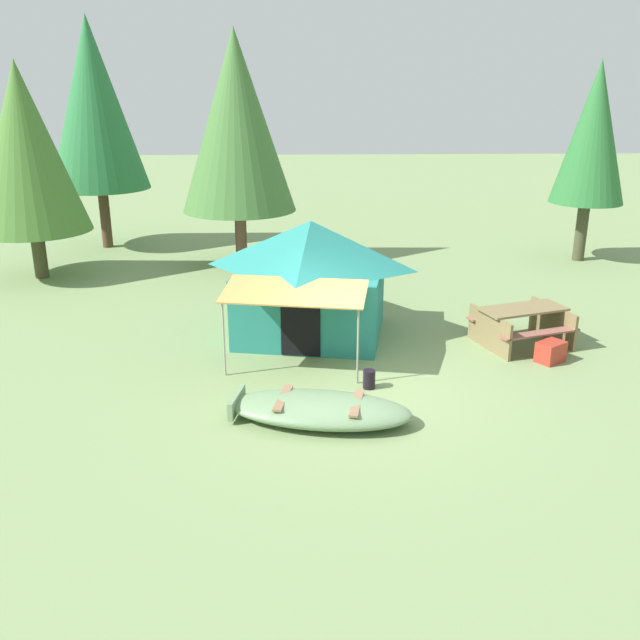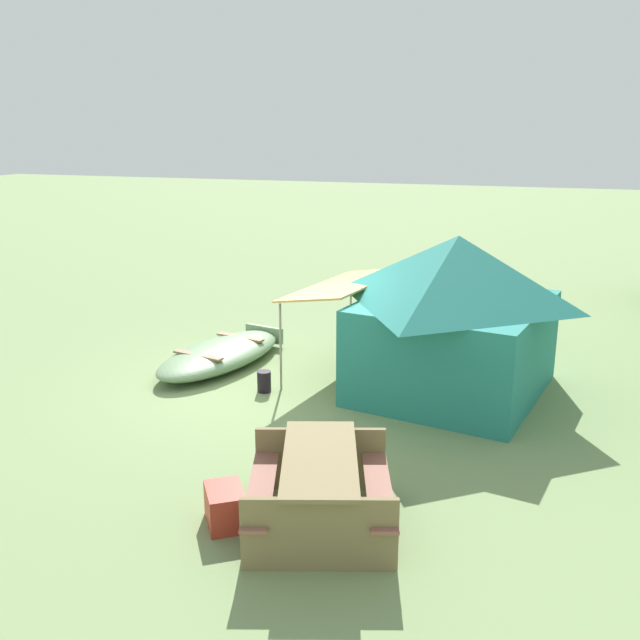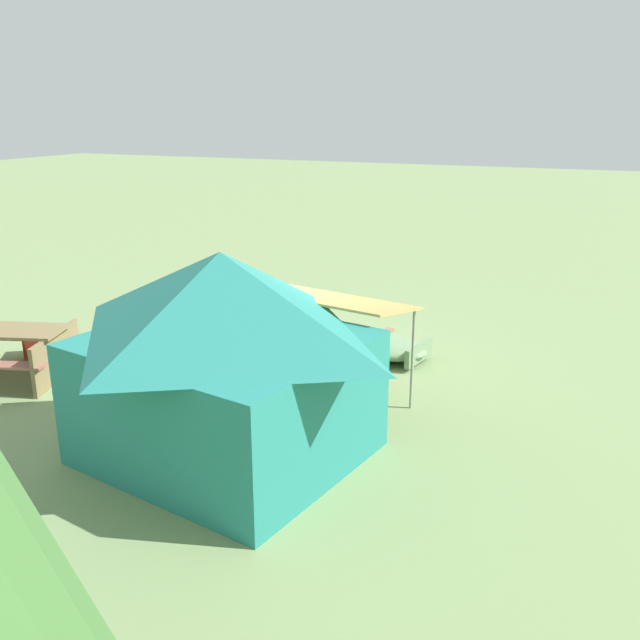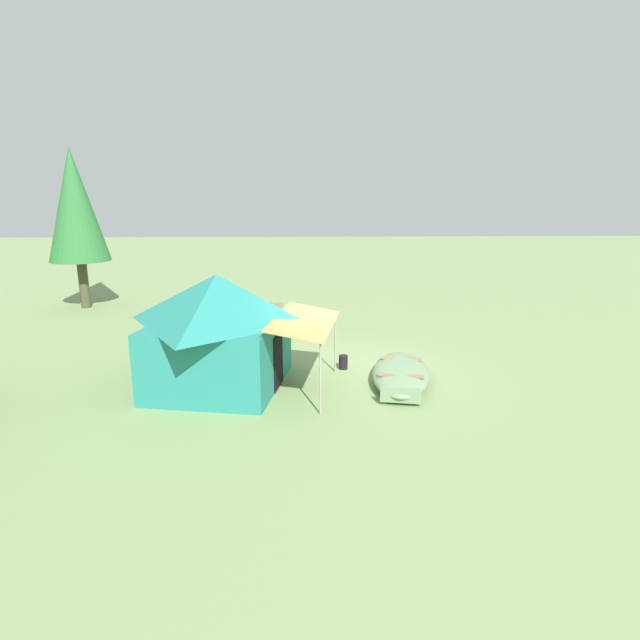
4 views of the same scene
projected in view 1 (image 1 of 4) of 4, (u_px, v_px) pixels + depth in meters
The scene contains 10 objects.
ground_plane at pixel (354, 387), 12.06m from camera, with size 80.00×80.00×0.00m, color #78905B.
beached_rowboat at pixel (319, 409), 10.83m from camera, with size 3.08×1.77×0.39m.
canvas_cabin_tent at pixel (311, 277), 14.16m from camera, with size 3.52×4.23×2.41m.
picnic_table at pixel (522, 322), 13.88m from camera, with size 2.06×1.90×0.77m.
cooler_box at pixel (551, 352), 13.11m from camera, with size 0.52×0.37×0.40m, color #B13324.
fuel_can at pixel (369, 379), 11.99m from camera, with size 0.21×0.21×0.33m, color black.
pine_tree_back_left at pixel (593, 134), 19.42m from camera, with size 2.07×2.07×5.63m.
pine_tree_back_right at pixel (94, 104), 20.80m from camera, with size 2.99×2.99×6.91m.
pine_tree_far_center at pixel (25, 148), 17.68m from camera, with size 2.93×2.93×5.57m.
pine_tree_side at pixel (237, 122), 18.86m from camera, with size 3.18×3.18×6.41m.
Camera 1 is at (-0.97, -10.99, 5.06)m, focal length 38.92 mm.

